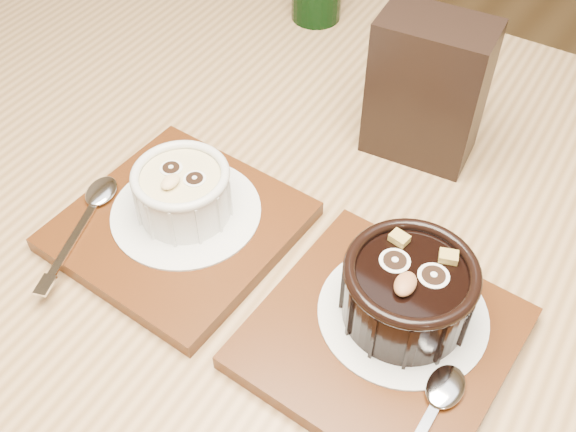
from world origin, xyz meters
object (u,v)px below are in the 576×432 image
at_px(table, 302,300).
at_px(ramekin_dark, 408,289).
at_px(ramekin_white, 183,190).
at_px(tray_right, 381,338).
at_px(tray_left, 179,226).
at_px(condiment_stand, 427,90).

bearing_deg(table, ramekin_dark, -13.10).
relative_size(ramekin_white, tray_right, 0.46).
bearing_deg(tray_left, tray_right, 2.31).
height_order(table, tray_left, tray_left).
relative_size(table, ramekin_white, 15.43).
distance_m(table, tray_right, 0.15).
xyz_separation_m(tray_right, condiment_stand, (-0.09, 0.21, 0.06)).
distance_m(table, ramekin_white, 0.17).
bearing_deg(table, tray_left, -148.22).
bearing_deg(ramekin_white, tray_left, -89.49).
xyz_separation_m(table, tray_right, (0.11, -0.05, 0.10)).
bearing_deg(ramekin_dark, tray_right, -108.51).
xyz_separation_m(tray_left, tray_right, (0.20, 0.01, 0.00)).
distance_m(ramekin_white, ramekin_dark, 0.21).
distance_m(tray_left, condiment_stand, 0.25).
height_order(tray_right, condiment_stand, condiment_stand).
height_order(tray_left, ramekin_dark, ramekin_dark).
bearing_deg(condiment_stand, ramekin_white, -118.47).
bearing_deg(tray_left, condiment_stand, 63.01).
xyz_separation_m(ramekin_dark, condiment_stand, (-0.09, 0.19, 0.02)).
relative_size(tray_left, tray_right, 1.00).
bearing_deg(ramekin_dark, condiment_stand, 106.69).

